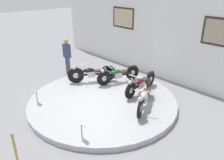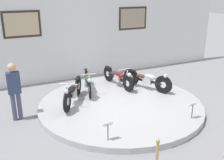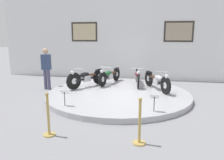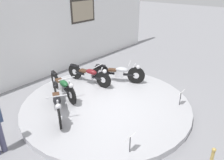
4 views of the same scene
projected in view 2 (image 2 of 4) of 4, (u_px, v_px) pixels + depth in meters
ground_plane at (120, 107)px, 8.65m from camera, size 60.00×60.00×0.00m
display_platform at (121, 105)px, 8.62m from camera, size 5.31×5.31×0.17m
back_wall at (82, 26)px, 10.95m from camera, size 14.00×0.22×4.43m
motorcycle_black at (73, 92)px, 8.39m from camera, size 1.14×1.74×0.81m
motorcycle_green at (88, 81)px, 9.38m from camera, size 0.66×1.92×0.79m
motorcycle_maroon at (118, 77)px, 9.88m from camera, size 0.54×1.96×0.78m
motorcycle_silver at (148, 79)px, 9.56m from camera, size 0.98×1.80×0.80m
info_placard_front_left at (108, 127)px, 6.33m from camera, size 0.26×0.11×0.51m
info_placard_front_centre at (193, 106)px, 7.42m from camera, size 0.26×0.11×0.51m
visitor_standing at (14, 88)px, 7.51m from camera, size 0.36×0.23×1.74m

